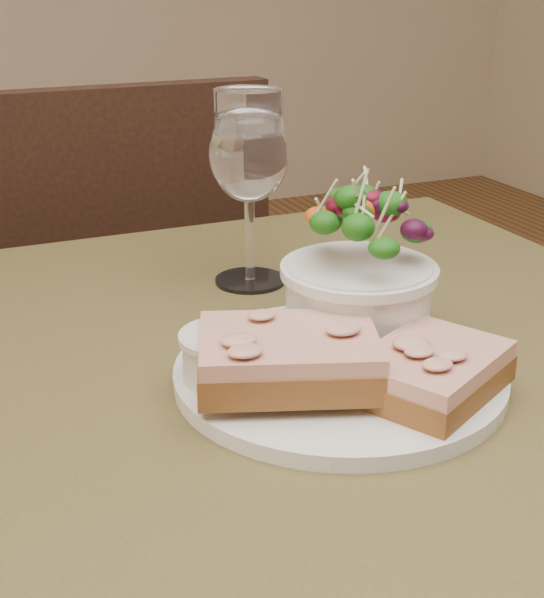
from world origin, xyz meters
name	(u,v)px	position (x,y,z in m)	size (l,w,h in m)	color
cafe_table	(278,484)	(0.00, 0.00, 0.65)	(0.80, 0.80, 0.75)	#433B1C
chair_far	(113,433)	(0.01, 0.72, 0.29)	(0.42, 0.42, 0.90)	black
dinner_plate	(339,373)	(0.04, -0.03, 0.76)	(0.25, 0.25, 0.01)	silver
sandwich_front	(431,371)	(0.08, -0.09, 0.78)	(0.13, 0.12, 0.03)	#543616
sandwich_back	(289,357)	(-0.01, -0.04, 0.79)	(0.15, 0.13, 0.03)	#543616
ramekin	(226,353)	(-0.05, -0.01, 0.78)	(0.06, 0.06, 0.04)	beige
salad_bowl	(359,267)	(0.08, 0.02, 0.82)	(0.12, 0.12, 0.13)	silver
garnish	(225,336)	(-0.03, 0.04, 0.77)	(0.05, 0.04, 0.02)	#11390A
wine_glass	(249,160)	(0.05, 0.19, 0.87)	(0.08, 0.08, 0.18)	white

